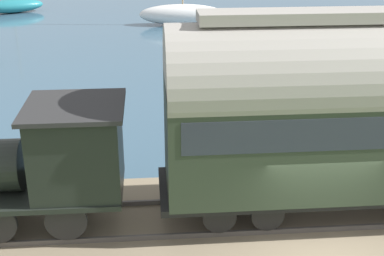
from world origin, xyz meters
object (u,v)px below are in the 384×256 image
Objects in this scene: steam_locomotive at (20,161)px; rowboat_near_shore at (220,130)px; sailboat_white at (183,14)px; passenger_coach at (352,107)px; sailboat_teal at (12,6)px.

steam_locomotive reaches higher than rowboat_near_shore.
sailboat_white is 19.49m from rowboat_near_shore.
rowboat_near_shore is at bearing -40.97° from steam_locomotive.
sailboat_white is at bearing -11.87° from steam_locomotive.
passenger_coach reaches higher than rowboat_near_shore.
steam_locomotive is 1.15× the size of sailboat_teal.
passenger_coach is at bearing -90.00° from steam_locomotive.
sailboat_teal is 1.98× the size of rowboat_near_shore.
steam_locomotive is 32.41m from sailboat_teal.
steam_locomotive is at bearing 170.60° from sailboat_teal.
passenger_coach is 1.66× the size of sailboat_teal.
sailboat_teal is (5.85, 12.74, -0.21)m from sailboat_white.
sailboat_white is at bearing 4.70° from passenger_coach.
sailboat_white is at bearing -137.18° from sailboat_teal.
sailboat_white is (25.67, 2.11, -2.55)m from passenger_coach.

